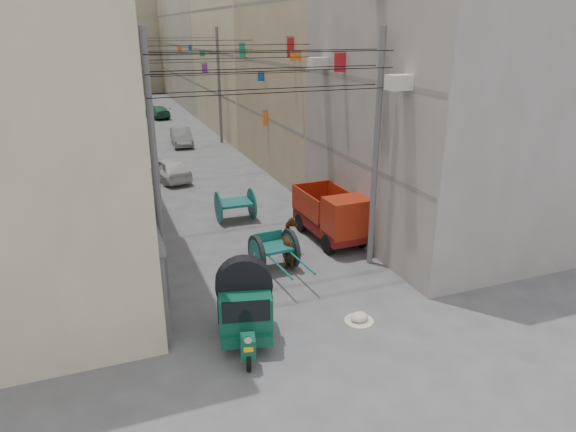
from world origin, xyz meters
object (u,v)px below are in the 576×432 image
auto_rickshaw (245,304)px  distant_car_grey (181,137)px  mini_truck (336,219)px  horse (292,243)px  distant_car_white (169,169)px  tonga_cart (274,251)px  second_cart (235,204)px  feed_sack (359,317)px  distant_car_green (157,112)px

auto_rickshaw → distant_car_grey: (2.63, 25.19, -0.47)m
auto_rickshaw → mini_truck: 7.27m
horse → distant_car_white: bearing=-68.9°
tonga_cart → mini_truck: bearing=20.2°
mini_truck → distant_car_white: bearing=110.4°
mini_truck → distant_car_grey: (-2.53, 20.05, -0.39)m
tonga_cart → second_cart: size_ratio=1.95×
tonga_cart → distant_car_grey: 21.42m
tonga_cart → feed_sack: (1.17, -4.05, -0.58)m
mini_truck → feed_sack: (-1.84, -5.41, -0.87)m
tonga_cart → feed_sack: 4.26m
feed_sack → distant_car_white: distant_car_white is taller
mini_truck → distant_car_grey: size_ratio=1.02×
mini_truck → second_cart: (-2.98, 3.81, -0.27)m
tonga_cart → distant_car_grey: size_ratio=0.83×
mini_truck → distant_car_white: (-4.70, 11.24, -0.37)m
distant_car_white → feed_sack: bearing=88.3°
second_cart → horse: bearing=-80.3°
auto_rickshaw → mini_truck: size_ratio=0.72×
auto_rickshaw → distant_car_green: bearing=99.4°
tonga_cart → horse: 0.85m
horse → feed_sack: bearing=104.7°
feed_sack → distant_car_grey: distant_car_grey is taller
distant_car_grey → distant_car_white: bearing=-100.5°
auto_rickshaw → second_cart: 9.21m
second_cart → distant_car_grey: 16.25m
distant_car_grey → mini_truck: bearing=-79.4°
tonga_cart → distant_car_green: tonga_cart is taller
tonga_cart → distant_car_white: 12.71m
mini_truck → distant_car_green: (-2.64, 32.78, -0.44)m
auto_rickshaw → horse: 5.03m
tonga_cart → horse: horse is taller
mini_truck → distant_car_white: mini_truck is taller
horse → distant_car_grey: horse is taller
mini_truck → distant_car_green: 32.89m
auto_rickshaw → horse: (2.93, 4.07, -0.35)m
mini_truck → horse: size_ratio=2.17×
feed_sack → second_cart: bearing=97.0°
tonga_cart → feed_sack: tonga_cart is taller
horse → distant_car_grey: bearing=-79.5°
horse → distant_car_green: size_ratio=0.45×
auto_rickshaw → distant_car_grey: size_ratio=0.73×
distant_car_green → second_cart: bearing=75.7°
auto_rickshaw → second_cart: size_ratio=1.71×
distant_car_green → horse: bearing=77.1°
distant_car_white → distant_car_grey: distant_car_white is taller
tonga_cart → distant_car_green: bearing=85.2°
distant_car_white → horse: bearing=89.9°
second_cart → horse: 4.93m
second_cart → distant_car_white: second_cart is taller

